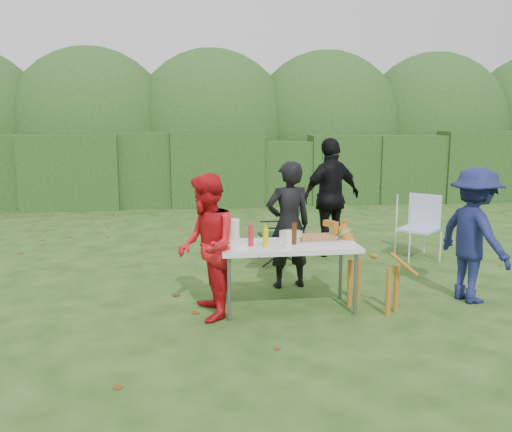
{
  "coord_description": "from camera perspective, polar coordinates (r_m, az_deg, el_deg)",
  "views": [
    {
      "loc": [
        -0.84,
        -5.44,
        2.08
      ],
      "look_at": [
        -0.02,
        0.55,
        1.0
      ],
      "focal_mm": 38.0,
      "sensor_mm": 36.0,
      "label": 1
    }
  ],
  "objects": [
    {
      "name": "dog",
      "position": [
        6.12,
        12.26,
        -5.47
      ],
      "size": [
        0.91,
        0.99,
        0.91
      ],
      "primitive_type": null,
      "rotation": [
        0.0,
        0.0,
        2.27
      ],
      "color": "#A6621D",
      "rests_on": "ground"
    },
    {
      "name": "person_black_puffy",
      "position": [
        8.38,
        7.88,
        1.98
      ],
      "size": [
        1.15,
        0.83,
        1.81
      ],
      "primitive_type": "imported",
      "rotation": [
        0.0,
        0.0,
        3.55
      ],
      "color": "black",
      "rests_on": "ground"
    },
    {
      "name": "paper_towel_roll",
      "position": [
        5.96,
        -2.33,
        -1.58
      ],
      "size": [
        0.12,
        0.12,
        0.26
      ],
      "primitive_type": "cylinder",
      "color": "white",
      "rests_on": "folding_table"
    },
    {
      "name": "hedge_row",
      "position": [
        13.52,
        -4.2,
        4.87
      ],
      "size": [
        22.0,
        1.4,
        1.7
      ],
      "primitive_type": "cube",
      "color": "#23471C",
      "rests_on": "ground"
    },
    {
      "name": "camping_chair",
      "position": [
        7.94,
        2.34,
        -1.69
      ],
      "size": [
        0.62,
        0.62,
        0.91
      ],
      "primitive_type": null,
      "rotation": [
        0.0,
        0.0,
        3.24
      ],
      "color": "#143120",
      "rests_on": "ground"
    },
    {
      "name": "focaccia_bread",
      "position": [
        6.12,
        6.46,
        -2.2
      ],
      "size": [
        0.4,
        0.26,
        0.04
      ],
      "primitive_type": "cube",
      "color": "#AF6C39",
      "rests_on": "food_tray"
    },
    {
      "name": "pasta_bowl",
      "position": [
        6.1,
        3.68,
        -2.09
      ],
      "size": [
        0.26,
        0.26,
        0.1
      ],
      "primitive_type": "cylinder",
      "color": "silver",
      "rests_on": "folding_table"
    },
    {
      "name": "plate_stack",
      "position": [
        5.74,
        -2.02,
        -3.11
      ],
      "size": [
        0.24,
        0.24,
        0.05
      ],
      "primitive_type": "cylinder",
      "color": "white",
      "rests_on": "folding_table"
    },
    {
      "name": "ketchup_bottle",
      "position": [
        5.8,
        -0.53,
        -2.11
      ],
      "size": [
        0.06,
        0.06,
        0.22
      ],
      "primitive_type": "cylinder",
      "color": "#B82130",
      "rests_on": "folding_table"
    },
    {
      "name": "shrub_backdrop",
      "position": [
        15.07,
        -4.62,
        8.26
      ],
      "size": [
        20.0,
        2.6,
        3.2
      ],
      "primitive_type": "ellipsoid",
      "color": "#3D6628",
      "rests_on": "ground"
    },
    {
      "name": "mustard_bottle",
      "position": [
        5.76,
        1.01,
        -2.29
      ],
      "size": [
        0.06,
        0.06,
        0.2
      ],
      "primitive_type": "cylinder",
      "color": "#D9C700",
      "rests_on": "folding_table"
    },
    {
      "name": "lawn_chair",
      "position": [
        8.55,
        16.7,
        -1.07
      ],
      "size": [
        0.81,
        0.81,
        0.96
      ],
      "primitive_type": null,
      "rotation": [
        0.0,
        0.0,
        3.92
      ],
      "color": "#4F7DE8",
      "rests_on": "ground"
    },
    {
      "name": "food_tray",
      "position": [
        6.13,
        6.45,
        -2.46
      ],
      "size": [
        0.45,
        0.3,
        0.02
      ],
      "primitive_type": "cube",
      "color": "#B7B7BA",
      "rests_on": "folding_table"
    },
    {
      "name": "ground",
      "position": [
        5.88,
        0.94,
        -10.58
      ],
      "size": [
        80.0,
        80.0,
        0.0
      ],
      "primitive_type": "plane",
      "color": "#1E4211"
    },
    {
      "name": "person_red_jacket",
      "position": [
        5.68,
        -5.22,
        -3.24
      ],
      "size": [
        0.63,
        0.79,
        1.54
      ],
      "primitive_type": "imported",
      "rotation": [
        0.0,
        0.0,
        -1.5
      ],
      "color": "red",
      "rests_on": "ground"
    },
    {
      "name": "child",
      "position": [
        6.67,
        21.98,
        -1.89
      ],
      "size": [
        0.8,
        1.11,
        1.55
      ],
      "primitive_type": "imported",
      "rotation": [
        0.0,
        0.0,
        1.82
      ],
      "color": "#171C51",
      "rests_on": "ground"
    },
    {
      "name": "beer_bottle",
      "position": [
        5.89,
        4.04,
        -1.84
      ],
      "size": [
        0.06,
        0.06,
        0.24
      ],
      "primitive_type": "cylinder",
      "color": "#47230F",
      "rests_on": "folding_table"
    },
    {
      "name": "cup_stack",
      "position": [
        5.72,
        3.39,
        -2.51
      ],
      "size": [
        0.08,
        0.08,
        0.18
      ],
      "primitive_type": "cylinder",
      "color": "white",
      "rests_on": "folding_table"
    },
    {
      "name": "person_cook",
      "position": [
        6.71,
        3.43,
        -0.94
      ],
      "size": [
        0.63,
        0.47,
        1.58
      ],
      "primitive_type": "imported",
      "rotation": [
        0.0,
        0.0,
        3.3
      ],
      "color": "black",
      "rests_on": "ground"
    },
    {
      "name": "folding_table",
      "position": [
        5.94,
        3.45,
        -3.46
      ],
      "size": [
        1.5,
        0.7,
        0.74
      ],
      "color": "silver",
      "rests_on": "ground"
    }
  ]
}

